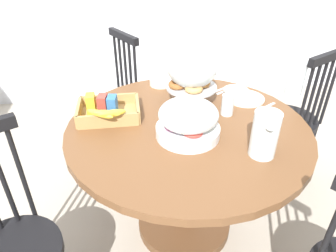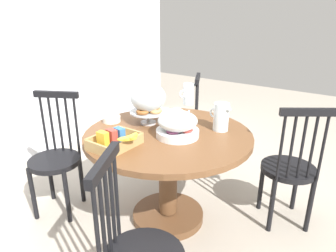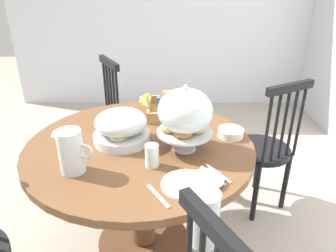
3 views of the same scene
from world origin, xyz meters
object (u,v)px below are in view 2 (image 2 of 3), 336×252
at_px(dining_table, 168,159).
at_px(cereal_bowl, 112,119).
at_px(windsor_chair_by_cabinet, 290,170).
at_px(pastry_stand_with_dome, 148,99).
at_px(fruit_platter_covered, 178,125).
at_px(drinking_glass, 177,115).
at_px(cereal_basket, 116,141).
at_px(orange_juice_pitcher, 221,118).
at_px(china_plate_large, 172,113).
at_px(milk_pitcher, 188,95).
at_px(windsor_chair_far_side, 56,159).
at_px(windsor_chair_facing_door, 183,126).
at_px(china_plate_small, 163,110).

height_order(dining_table, cereal_bowl, cereal_bowl).
xyz_separation_m(windsor_chair_by_cabinet, pastry_stand_with_dome, (-0.44, 0.98, 0.48)).
xyz_separation_m(dining_table, windsor_chair_by_cabinet, (0.50, -0.75, -0.08)).
bearing_deg(fruit_platter_covered, drinking_glass, 35.20).
height_order(windsor_chair_by_cabinet, cereal_basket, windsor_chair_by_cabinet).
xyz_separation_m(orange_juice_pitcher, china_plate_large, (0.11, 0.51, -0.09)).
bearing_deg(cereal_bowl, china_plate_large, -30.26).
height_order(cereal_basket, drinking_glass, cereal_basket).
distance_m(pastry_stand_with_dome, milk_pitcher, 0.64).
xyz_separation_m(pastry_stand_with_dome, milk_pitcher, (0.63, 0.03, -0.11)).
bearing_deg(windsor_chair_far_side, windsor_chair_facing_door, -18.32).
bearing_deg(pastry_stand_with_dome, china_plate_small, 15.78).
height_order(orange_juice_pitcher, china_plate_small, orange_juice_pitcher).
relative_size(milk_pitcher, cereal_bowl, 1.42).
bearing_deg(drinking_glass, orange_juice_pitcher, -83.03).
relative_size(fruit_platter_covered, cereal_bowl, 2.14).
bearing_deg(drinking_glass, dining_table, -161.40).
distance_m(dining_table, china_plate_small, 0.53).
distance_m(windsor_chair_far_side, milk_pitcher, 1.28).
height_order(windsor_chair_by_cabinet, cereal_bowl, windsor_chair_by_cabinet).
bearing_deg(china_plate_small, windsor_chair_by_cabinet, -82.15).
height_order(dining_table, windsor_chair_far_side, windsor_chair_far_side).
height_order(fruit_platter_covered, drinking_glass, fruit_platter_covered).
xyz_separation_m(windsor_chair_far_side, milk_pitcher, (1.10, -0.54, 0.38)).
bearing_deg(orange_juice_pitcher, windsor_chair_facing_door, 51.43).
relative_size(dining_table, pastry_stand_with_dome, 3.51).
relative_size(windsor_chair_facing_door, orange_juice_pitcher, 4.77).
distance_m(windsor_chair_by_cabinet, cereal_basket, 1.30).
xyz_separation_m(windsor_chair_facing_door, drinking_glass, (-0.59, -0.33, 0.34)).
xyz_separation_m(windsor_chair_by_cabinet, drinking_glass, (-0.28, 0.83, 0.34)).
xyz_separation_m(dining_table, cereal_bowl, (-0.08, 0.49, 0.23)).
bearing_deg(cereal_bowl, drinking_glass, -54.53).
bearing_deg(china_plate_large, cereal_bowl, 149.74).
height_order(pastry_stand_with_dome, china_plate_small, pastry_stand_with_dome).
distance_m(windsor_chair_by_cabinet, china_plate_small, 1.12).
height_order(windsor_chair_far_side, milk_pitcher, windsor_chair_far_side).
bearing_deg(cereal_bowl, dining_table, -81.23).
relative_size(fruit_platter_covered, china_plate_large, 1.36).
bearing_deg(windsor_chair_far_side, pastry_stand_with_dome, -50.47).
bearing_deg(milk_pitcher, orange_juice_pitcher, -127.69).
distance_m(windsor_chair_facing_door, cereal_bowl, 0.94).
distance_m(cereal_basket, drinking_glass, 0.62).
bearing_deg(milk_pitcher, cereal_basket, -172.45).
distance_m(cereal_bowl, drinking_glass, 0.52).
relative_size(pastry_stand_with_dome, drinking_glass, 3.13).
relative_size(orange_juice_pitcher, china_plate_small, 1.36).
height_order(dining_table, windsor_chair_by_cabinet, windsor_chair_by_cabinet).
bearing_deg(fruit_platter_covered, dining_table, 78.21).
relative_size(windsor_chair_far_side, china_plate_large, 4.43).
xyz_separation_m(windsor_chair_facing_door, china_plate_large, (-0.43, -0.17, 0.29)).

